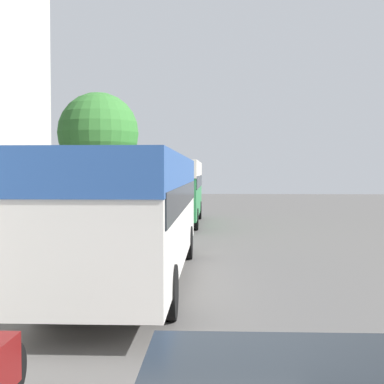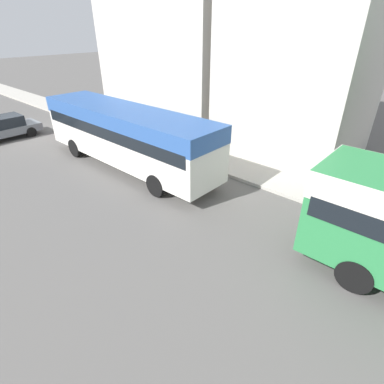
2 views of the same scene
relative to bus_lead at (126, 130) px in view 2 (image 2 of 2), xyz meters
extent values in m
plane|color=#595654|center=(1.56, -8.63, -1.97)|extent=(120.00, 120.00, 0.00)
cube|color=#B2ADA3|center=(-3.54, -8.63, -1.89)|extent=(2.20, 120.00, 0.15)
cube|color=beige|center=(-7.43, -3.92, 2.77)|extent=(5.58, 9.82, 9.47)
cube|color=beige|center=(-7.91, 5.03, 4.53)|extent=(6.54, 6.98, 13.00)
cube|color=silver|center=(0.00, 0.00, -0.21)|extent=(2.45, 10.83, 2.52)
cube|color=#2D569E|center=(0.00, 0.00, 0.68)|extent=(2.48, 10.89, 0.76)
cube|color=black|center=(0.00, 0.00, 0.11)|extent=(2.50, 10.40, 0.55)
cylinder|color=black|center=(-1.13, 3.36, -1.47)|extent=(0.28, 1.00, 1.00)
cylinder|color=black|center=(1.13, 3.36, -1.47)|extent=(0.28, 1.00, 1.00)
cylinder|color=black|center=(-1.13, -3.36, -1.47)|extent=(0.28, 1.00, 1.00)
cylinder|color=black|center=(1.13, -3.36, -1.47)|extent=(0.28, 1.00, 1.00)
cylinder|color=black|center=(-1.30, 11.36, -1.47)|extent=(0.28, 1.00, 1.00)
cylinder|color=black|center=(1.07, 11.36, -1.47)|extent=(0.28, 1.00, 1.00)
cube|color=maroon|center=(-0.42, -7.51, -1.37)|extent=(0.39, 1.10, 0.55)
cylinder|color=black|center=(-0.42, -6.71, -1.65)|extent=(0.10, 0.64, 0.64)
cylinder|color=black|center=(-0.42, -8.31, -1.65)|extent=(0.12, 0.64, 0.64)
cylinder|color=#4C6B4C|center=(-0.42, -7.61, -0.80)|extent=(0.36, 0.36, 0.60)
sphere|color=silver|center=(-0.42, -7.61, -0.37)|extent=(0.26, 0.26, 0.26)
cube|color=slate|center=(2.64, -9.55, -1.41)|extent=(4.24, 1.81, 0.47)
cube|color=black|center=(2.64, -9.55, -0.86)|extent=(2.33, 1.59, 0.64)
cylinder|color=black|center=(1.33, -10.38, -1.65)|extent=(0.64, 0.22, 0.64)
cylinder|color=black|center=(1.33, -8.71, -1.65)|extent=(0.64, 0.22, 0.64)
cylinder|color=#232838|center=(-3.67, 9.21, -1.41)|extent=(0.29, 0.29, 0.81)
cylinder|color=#33477F|center=(-3.67, 9.21, -0.67)|extent=(0.36, 0.36, 0.68)
sphere|color=tan|center=(-3.67, 9.21, -0.22)|extent=(0.22, 0.22, 0.22)
camera|label=1|loc=(1.93, -12.79, 0.68)|focal=50.00mm
camera|label=2|loc=(8.55, 12.06, 4.54)|focal=28.00mm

